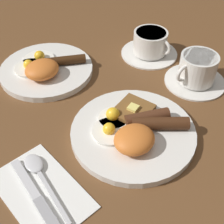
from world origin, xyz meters
The scene contains 8 objects.
ground_plane centered at (0.00, 0.00, 0.00)m, with size 3.00×3.00×0.00m, color brown.
breakfast_plate_near centered at (0.00, 0.00, 0.01)m, with size 0.25×0.25×0.05m.
breakfast_plate_far centered at (-0.03, 0.29, 0.01)m, with size 0.23×0.23×0.05m.
teacup_near centered at (0.23, 0.04, 0.03)m, with size 0.15×0.15×0.07m.
teacup_far centered at (0.23, 0.19, 0.03)m, with size 0.15×0.15×0.07m.
napkin centered at (-0.21, 0.00, 0.00)m, with size 0.11×0.18×0.01m, color white.
knife centered at (-0.22, -0.01, 0.01)m, with size 0.02×0.17×0.01m.
spoon centered at (-0.19, 0.04, 0.01)m, with size 0.04×0.16×0.01m.
Camera 1 is at (-0.30, -0.30, 0.47)m, focal length 50.00 mm.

